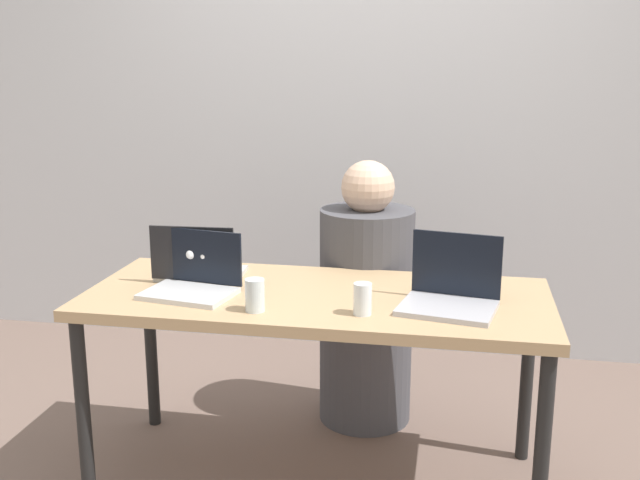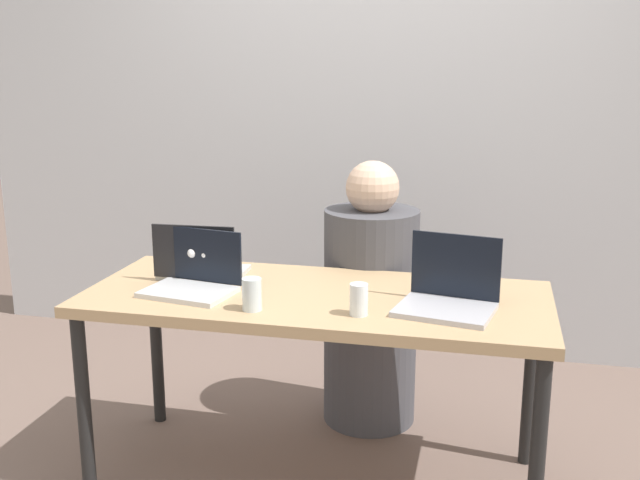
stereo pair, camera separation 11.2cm
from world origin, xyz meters
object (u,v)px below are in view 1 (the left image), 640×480
person_at_center (366,308)px  water_glass_left (255,297)px  laptop_front_right (451,292)px  laptop_back_left (199,267)px  laptop_front_left (193,280)px  water_glass_right (363,301)px

person_at_center → water_glass_left: size_ratio=10.39×
laptop_front_right → laptop_back_left: bearing=-178.5°
laptop_front_left → laptop_front_right: laptop_front_right is taller
laptop_front_left → laptop_front_right: (0.90, 0.02, 0.00)m
water_glass_left → water_glass_right: size_ratio=1.04×
laptop_front_left → laptop_back_left: laptop_back_left is taller
laptop_front_left → water_glass_right: 0.63m
water_glass_right → laptop_back_left: bearing=156.6°
water_glass_right → laptop_front_left: bearing=169.5°
person_at_center → water_glass_left: bearing=67.1°
laptop_front_right → water_glass_left: (-0.63, -0.16, -0.00)m
laptop_front_left → laptop_front_right: bearing=10.6°
person_at_center → water_glass_right: person_at_center is taller
laptop_front_right → water_glass_left: size_ratio=3.18×
person_at_center → laptop_front_right: (0.36, -0.59, 0.28)m
person_at_center → laptop_front_left: 0.86m
laptop_front_left → laptop_front_right: 0.90m
person_at_center → laptop_front_left: bearing=45.3°
laptop_back_left → laptop_front_right: laptop_front_right is taller
person_at_center → water_glass_right: size_ratio=10.78×
person_at_center → laptop_back_left: (-0.59, -0.43, 0.27)m
person_at_center → water_glass_right: bearing=93.4°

